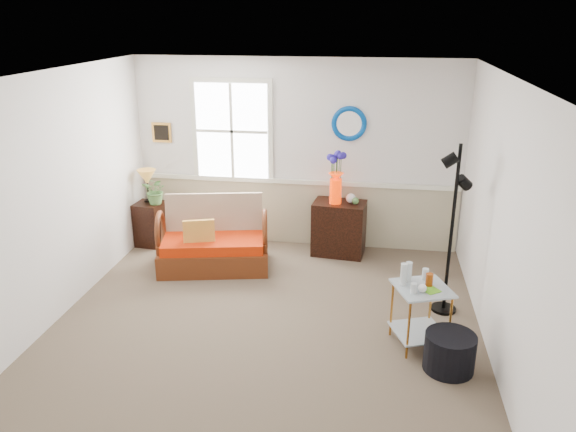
# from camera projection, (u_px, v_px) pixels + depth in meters

# --- Properties ---
(floor) EXTENTS (4.50, 5.00, 0.01)m
(floor) POSITION_uv_depth(u_px,v_px,m) (263.00, 333.00, 5.83)
(floor) COLOR brown
(floor) RESTS_ON ground
(ceiling) EXTENTS (4.50, 5.00, 0.01)m
(ceiling) POSITION_uv_depth(u_px,v_px,m) (258.00, 77.00, 4.94)
(ceiling) COLOR white
(ceiling) RESTS_ON walls
(walls) EXTENTS (4.51, 5.01, 2.60)m
(walls) POSITION_uv_depth(u_px,v_px,m) (260.00, 216.00, 5.39)
(walls) COLOR white
(walls) RESTS_ON floor
(wainscot) EXTENTS (4.46, 0.02, 0.90)m
(wainscot) POSITION_uv_depth(u_px,v_px,m) (296.00, 213.00, 7.98)
(wainscot) COLOR tan
(wainscot) RESTS_ON walls
(chair_rail) EXTENTS (4.46, 0.04, 0.06)m
(chair_rail) POSITION_uv_depth(u_px,v_px,m) (296.00, 182.00, 7.81)
(chair_rail) COLOR white
(chair_rail) RESTS_ON walls
(window) EXTENTS (1.14, 0.06, 1.44)m
(window) POSITION_uv_depth(u_px,v_px,m) (232.00, 131.00, 7.71)
(window) COLOR white
(window) RESTS_ON walls
(picture) EXTENTS (0.28, 0.03, 0.28)m
(picture) POSITION_uv_depth(u_px,v_px,m) (162.00, 132.00, 7.88)
(picture) COLOR #B1792F
(picture) RESTS_ON walls
(mirror) EXTENTS (0.47, 0.07, 0.47)m
(mirror) POSITION_uv_depth(u_px,v_px,m) (349.00, 124.00, 7.43)
(mirror) COLOR #0456A7
(mirror) RESTS_ON walls
(loveseat) EXTENTS (1.51, 1.05, 0.90)m
(loveseat) POSITION_uv_depth(u_px,v_px,m) (213.00, 235.00, 7.20)
(loveseat) COLOR #4F2310
(loveseat) RESTS_ON floor
(throw_pillow) EXTENTS (0.41, 0.21, 0.39)m
(throw_pillow) POSITION_uv_depth(u_px,v_px,m) (199.00, 236.00, 7.06)
(throw_pillow) COLOR #BF521E
(throw_pillow) RESTS_ON loveseat
(lamp_stand) EXTENTS (0.38, 0.38, 0.62)m
(lamp_stand) POSITION_uv_depth(u_px,v_px,m) (150.00, 224.00, 7.96)
(lamp_stand) COLOR black
(lamp_stand) RESTS_ON floor
(table_lamp) EXTENTS (0.31, 0.31, 0.47)m
(table_lamp) POSITION_uv_depth(u_px,v_px,m) (148.00, 186.00, 7.81)
(table_lamp) COLOR #B37B2F
(table_lamp) RESTS_ON lamp_stand
(potted_plant) EXTENTS (0.38, 0.42, 0.30)m
(potted_plant) POSITION_uv_depth(u_px,v_px,m) (156.00, 194.00, 7.77)
(potted_plant) COLOR #4F8040
(potted_plant) RESTS_ON lamp_stand
(cabinet) EXTENTS (0.73, 0.51, 0.74)m
(cabinet) POSITION_uv_depth(u_px,v_px,m) (339.00, 228.00, 7.64)
(cabinet) COLOR black
(cabinet) RESTS_ON floor
(flower_vase) EXTENTS (0.26, 0.26, 0.70)m
(flower_vase) POSITION_uv_depth(u_px,v_px,m) (336.00, 178.00, 7.37)
(flower_vase) COLOR #ED2900
(flower_vase) RESTS_ON cabinet
(side_table) EXTENTS (0.64, 0.64, 0.63)m
(side_table) POSITION_uv_depth(u_px,v_px,m) (420.00, 316.00, 5.53)
(side_table) COLOR #B57023
(side_table) RESTS_ON floor
(tabletop_items) EXTENTS (0.52, 0.52, 0.22)m
(tabletop_items) POSITION_uv_depth(u_px,v_px,m) (419.00, 276.00, 5.41)
(tabletop_items) COLOR silver
(tabletop_items) RESTS_ON side_table
(floor_lamp) EXTENTS (0.30, 0.30, 1.89)m
(floor_lamp) POSITION_uv_depth(u_px,v_px,m) (452.00, 231.00, 5.96)
(floor_lamp) COLOR black
(floor_lamp) RESTS_ON floor
(ottoman) EXTENTS (0.60, 0.60, 0.36)m
(ottoman) POSITION_uv_depth(u_px,v_px,m) (449.00, 352.00, 5.18)
(ottoman) COLOR black
(ottoman) RESTS_ON floor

